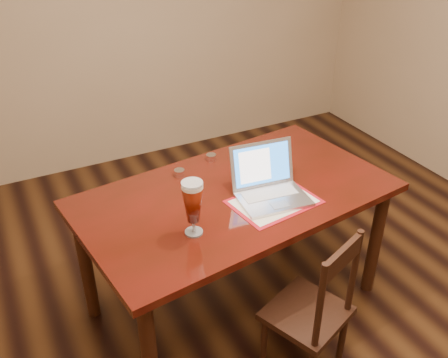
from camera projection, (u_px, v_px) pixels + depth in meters
name	position (u px, v px, depth m)	size (l,w,h in m)	color
ground	(281.00, 336.00, 2.87)	(5.00, 5.00, 0.00)	black
room_shell	(307.00, 25.00, 1.97)	(4.51, 5.01, 2.71)	tan
dining_table	(236.00, 206.00, 2.75)	(1.81, 1.17, 1.08)	#4C0E0A
dining_chair	(312.00, 312.00, 2.47)	(0.48, 0.47, 0.89)	black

